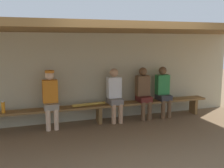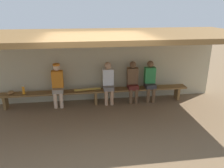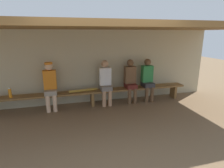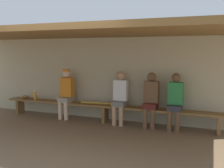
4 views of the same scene
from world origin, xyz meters
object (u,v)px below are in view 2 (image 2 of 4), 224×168
Objects in this scene: player_near_post at (133,80)px; baseball_bat at (87,89)px; baseball_glove_dark_brown at (11,93)px; player_in_white at (58,83)px; water_bottle_orange at (23,90)px; bench at (96,92)px; player_in_blue at (150,79)px; player_in_red at (108,81)px.

player_near_post is 1.48m from baseball_bat.
player_in_white is at bearing -71.89° from baseball_glove_dark_brown.
baseball_bat is at bearing -71.72° from baseball_glove_dark_brown.
water_bottle_orange reaches higher than baseball_bat.
bench is at bearing -5.37° from baseball_bat.
player_in_blue is (0.57, 0.00, 0.00)m from player_near_post.
player_in_white reaches higher than player_in_red.
bench is 22.68× the size of water_bottle_orange.
player_in_blue is at bearing 0.00° from player_in_red.
baseball_glove_dark_brown is 0.29× the size of baseball_bat.
water_bottle_orange is 0.40m from baseball_glove_dark_brown.
baseball_glove_dark_brown is at bearing 179.34° from player_in_white.
player_near_post is at bearing -5.25° from baseball_bat.
player_in_red is (-1.37, 0.00, 0.00)m from player_in_blue.
player_in_white is 1.62× the size of baseball_bat.
water_bottle_orange is at bearing -178.00° from player_in_white.
player_near_post is at bearing -0.01° from player_in_white.
player_in_blue is at bearing -5.29° from baseball_bat.
player_near_post and player_in_blue have the same top height.
player_in_red reaches higher than water_bottle_orange.
water_bottle_orange is at bearing -179.16° from bench.
water_bottle_orange is at bearing -179.41° from player_near_post.
player_near_post is 1.00× the size of player_in_red.
player_in_blue is (1.78, 0.00, 0.34)m from bench.
player_in_white is at bearing 179.82° from bench.
player_in_blue is 2.05m from baseball_bat.
player_near_post and player_in_red have the same top height.
baseball_glove_dark_brown reaches higher than baseball_bat.
player_in_blue is at bearing 0.51° from water_bottle_orange.
player_near_post is 2.36m from player_in_white.
baseball_glove_dark_brown is (-3.77, 0.02, -0.22)m from player_near_post.
baseball_bat is at bearing 0.95° from water_bottle_orange.
player_in_white is 1.43m from baseball_glove_dark_brown.
player_in_red is 2.98m from baseball_glove_dark_brown.
player_in_blue is 2.93m from player_in_white.
player_in_white reaches higher than baseball_bat.
bench is at bearing -179.85° from player_near_post.
player_in_blue is 5.56× the size of baseball_glove_dark_brown.
player_in_white is 5.60× the size of baseball_glove_dark_brown.
player_in_white is at bearing 179.98° from player_in_red.
baseball_glove_dark_brown is at bearing 179.78° from player_in_blue.
player_in_blue and player_in_red have the same top height.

